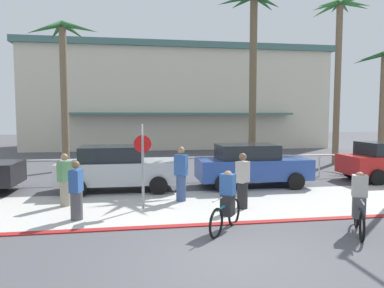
% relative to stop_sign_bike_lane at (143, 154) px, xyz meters
% --- Properties ---
extents(ground_plane, '(80.00, 80.00, 0.00)m').
position_rel_stop_sign_bike_lane_xyz_m(ground_plane, '(1.60, 5.99, -1.68)').
color(ground_plane, '#4C4C51').
extents(sidewalk_strip, '(44.00, 4.00, 0.02)m').
position_rel_stop_sign_bike_lane_xyz_m(sidewalk_strip, '(1.60, 0.19, -1.67)').
color(sidewalk_strip, beige).
rests_on(sidewalk_strip, ground).
extents(curb_paint, '(44.00, 0.24, 0.03)m').
position_rel_stop_sign_bike_lane_xyz_m(curb_paint, '(1.60, -1.81, -1.66)').
color(curb_paint, maroon).
rests_on(curb_paint, ground).
extents(building_backdrop, '(26.36, 9.57, 8.85)m').
position_rel_stop_sign_bike_lane_xyz_m(building_backdrop, '(3.62, 22.07, 2.77)').
color(building_backdrop, beige).
rests_on(building_backdrop, ground).
extents(rail_fence, '(26.40, 0.08, 1.04)m').
position_rel_stop_sign_bike_lane_xyz_m(rail_fence, '(1.60, 4.49, -0.84)').
color(rail_fence, white).
rests_on(rail_fence, ground).
extents(stop_sign_bike_lane, '(0.52, 0.56, 2.56)m').
position_rel_stop_sign_bike_lane_xyz_m(stop_sign_bike_lane, '(0.00, 0.00, 0.00)').
color(stop_sign_bike_lane, gray).
rests_on(stop_sign_bike_lane, ground).
extents(palm_tree_1, '(3.54, 3.12, 7.58)m').
position_rel_stop_sign_bike_lane_xyz_m(palm_tree_1, '(-3.79, 8.29, 3.84)').
color(palm_tree_1, '#756047').
rests_on(palm_tree_1, ground).
extents(palm_tree_2, '(3.29, 3.32, 8.76)m').
position_rel_stop_sign_bike_lane_xyz_m(palm_tree_2, '(5.47, 6.08, 5.02)').
color(palm_tree_2, brown).
rests_on(palm_tree_2, ground).
extents(palm_tree_3, '(3.62, 3.29, 9.49)m').
position_rel_stop_sign_bike_lane_xyz_m(palm_tree_3, '(11.39, 8.47, 5.47)').
color(palm_tree_3, '#756047').
rests_on(palm_tree_3, ground).
extents(palm_tree_4, '(2.93, 3.49, 6.66)m').
position_rel_stop_sign_bike_lane_xyz_m(palm_tree_4, '(14.32, 8.45, 3.26)').
color(palm_tree_4, '#756047').
rests_on(palm_tree_4, ground).
extents(car_silver_1, '(4.40, 2.02, 1.69)m').
position_rel_stop_sign_bike_lane_xyz_m(car_silver_1, '(-0.89, 2.80, -0.81)').
color(car_silver_1, '#B2B7BC').
rests_on(car_silver_1, ground).
extents(car_blue_2, '(4.40, 2.02, 1.69)m').
position_rel_stop_sign_bike_lane_xyz_m(car_blue_2, '(4.31, 2.77, -0.81)').
color(car_blue_2, '#284793').
rests_on(car_blue_2, ground).
extents(cyclist_teal_0, '(1.16, 1.48, 1.50)m').
position_rel_stop_sign_bike_lane_xyz_m(cyclist_teal_0, '(2.01, -2.24, -0.98)').
color(cyclist_teal_0, black).
rests_on(cyclist_teal_0, ground).
extents(cyclist_black_1, '(0.91, 1.63, 1.50)m').
position_rel_stop_sign_bike_lane_xyz_m(cyclist_black_1, '(5.10, -2.93, -0.98)').
color(cyclist_black_1, black).
rests_on(cyclist_black_1, ground).
extents(pedestrian_0, '(0.48, 0.43, 1.81)m').
position_rel_stop_sign_bike_lane_xyz_m(pedestrian_0, '(1.25, 0.80, -0.83)').
color(pedestrian_0, '#384C7A').
rests_on(pedestrian_0, ground).
extents(pedestrian_1, '(0.48, 0.45, 1.70)m').
position_rel_stop_sign_bike_lane_xyz_m(pedestrian_1, '(2.97, -0.42, -0.89)').
color(pedestrian_1, '#232326').
rests_on(pedestrian_1, ground).
extents(pedestrian_2, '(0.38, 0.45, 1.62)m').
position_rel_stop_sign_bike_lane_xyz_m(pedestrian_2, '(-1.79, -0.85, -0.93)').
color(pedestrian_2, '#4C4C51').
rests_on(pedestrian_2, ground).
extents(pedestrian_3, '(0.45, 0.48, 1.66)m').
position_rel_stop_sign_bike_lane_xyz_m(pedestrian_3, '(-2.38, 0.73, -0.91)').
color(pedestrian_3, gray).
rests_on(pedestrian_3, ground).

